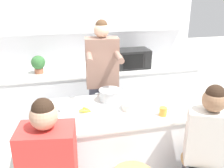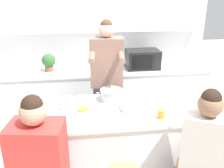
% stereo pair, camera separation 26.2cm
% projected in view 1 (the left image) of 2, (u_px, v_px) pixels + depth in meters
% --- Properties ---
extents(wall_back, '(3.73, 0.22, 2.70)m').
position_uv_depth(wall_back, '(87.00, 26.00, 4.06)').
color(wall_back, white).
rests_on(wall_back, ground_plane).
extents(back_counter, '(3.46, 0.70, 0.90)m').
position_uv_depth(back_counter, '(92.00, 95.00, 4.14)').
color(back_counter, silver).
rests_on(back_counter, ground_plane).
extents(kitchen_island, '(1.68, 0.84, 0.92)m').
position_uv_depth(kitchen_island, '(114.00, 145.00, 2.80)').
color(kitchen_island, black).
rests_on(kitchen_island, ground_plane).
extents(person_cooking, '(0.46, 0.60, 1.77)m').
position_uv_depth(person_cooking, '(102.00, 90.00, 3.22)').
color(person_cooking, '#383842').
rests_on(person_cooking, ground_plane).
extents(person_seated_near, '(0.44, 0.39, 1.38)m').
position_uv_depth(person_seated_near, '(205.00, 160.00, 2.29)').
color(person_seated_near, '#333338').
rests_on(person_seated_near, ground_plane).
extents(cooking_pot, '(0.34, 0.25, 0.13)m').
position_uv_depth(cooking_pot, '(110.00, 95.00, 2.81)').
color(cooking_pot, '#B7BABC').
rests_on(cooking_pot, kitchen_island).
extents(fruit_bowl, '(0.24, 0.24, 0.08)m').
position_uv_depth(fruit_bowl, '(133.00, 106.00, 2.62)').
color(fruit_bowl, silver).
rests_on(fruit_bowl, kitchen_island).
extents(mixing_bowl_steel, '(0.23, 0.23, 0.08)m').
position_uv_depth(mixing_bowl_steel, '(53.00, 125.00, 2.25)').
color(mixing_bowl_steel, white).
rests_on(mixing_bowl_steel, kitchen_island).
extents(coffee_cup_near, '(0.11, 0.08, 0.09)m').
position_uv_depth(coffee_cup_near, '(163.00, 111.00, 2.48)').
color(coffee_cup_near, orange).
rests_on(coffee_cup_near, kitchen_island).
extents(coffee_cup_far, '(0.11, 0.08, 0.08)m').
position_uv_depth(coffee_cup_far, '(64.00, 108.00, 2.57)').
color(coffee_cup_far, white).
rests_on(coffee_cup_far, kitchen_island).
extents(banana_bunch, '(0.15, 0.11, 0.05)m').
position_uv_depth(banana_bunch, '(84.00, 110.00, 2.56)').
color(banana_bunch, yellow).
rests_on(banana_bunch, kitchen_island).
extents(microwave, '(0.52, 0.36, 0.30)m').
position_uv_depth(microwave, '(133.00, 58.00, 4.03)').
color(microwave, black).
rests_on(microwave, back_counter).
extents(potted_plant, '(0.21, 0.21, 0.27)m').
position_uv_depth(potted_plant, '(38.00, 64.00, 3.75)').
color(potted_plant, '#93563D').
rests_on(potted_plant, back_counter).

